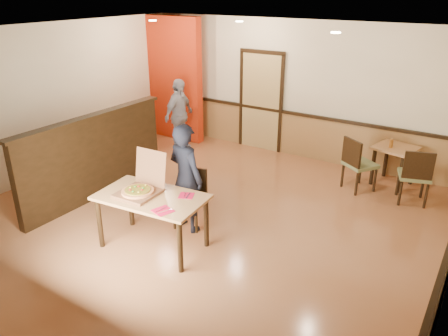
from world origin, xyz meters
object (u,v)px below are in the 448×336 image
object	(u,v)px
main_table	(152,203)
side_table	(395,156)
diner	(186,178)
side_chair_left	(357,162)
passerby	(179,115)
side_chair_right	(415,174)
diner_chair	(191,195)
pizza_box	(140,189)
condiment	(391,143)

from	to	relation	value
main_table	side_table	xyz separation A→B (m)	(2.29, 3.95, -0.12)
diner	side_chair_left	bearing A→B (deg)	-113.88
side_chair_left	passerby	xyz separation A→B (m)	(-3.91, -0.06, 0.26)
side_chair_right	diner	size ratio (longest dim) A/B	0.59
side_chair_right	side_table	distance (m)	0.78
main_table	diner_chair	xyz separation A→B (m)	(0.06, 0.80, -0.20)
side_table	side_chair_right	bearing A→B (deg)	-52.66
side_chair_right	side_table	xyz separation A→B (m)	(-0.47, 0.62, 0.02)
main_table	side_chair_right	size ratio (longest dim) A/B	1.59
diner_chair	side_chair_right	xyz separation A→B (m)	(2.70, 2.53, 0.05)
side_chair_left	diner	distance (m)	3.20
diner	main_table	bearing A→B (deg)	91.75
passerby	pizza_box	bearing A→B (deg)	-152.38
diner_chair	pizza_box	xyz separation A→B (m)	(-0.23, -0.82, 0.38)
pizza_box	condiment	distance (m)	4.56
diner	condiment	world-z (taller)	diner
main_table	side_chair_left	world-z (taller)	side_chair_left
diner_chair	passerby	size ratio (longest dim) A/B	0.55
side_chair_left	side_chair_right	size ratio (longest dim) A/B	0.99
side_chair_left	side_chair_right	distance (m)	0.96
main_table	side_chair_right	bearing A→B (deg)	44.37
diner	passerby	distance (m)	3.41
side_chair_left	side_table	world-z (taller)	side_chair_left
passerby	pizza_box	xyz separation A→B (m)	(1.93, -3.29, 0.06)
side_chair_left	passerby	bearing A→B (deg)	35.17
pizza_box	side_chair_right	bearing A→B (deg)	45.91
side_chair_left	diner	size ratio (longest dim) A/B	0.59
side_table	diner	size ratio (longest dim) A/B	0.49
main_table	diner_chair	world-z (taller)	diner_chair
side_table	pizza_box	bearing A→B (deg)	-121.86
side_table	passerby	xyz separation A→B (m)	(-4.40, -0.67, 0.24)
diner_chair	passerby	distance (m)	3.30
side_chair_left	passerby	distance (m)	3.91
side_table	passerby	bearing A→B (deg)	-171.29
side_chair_right	passerby	world-z (taller)	passerby
condiment	diner	bearing A→B (deg)	-123.61
diner_chair	diner	distance (m)	0.37
side_chair_right	diner	bearing A→B (deg)	27.08
diner_chair	pizza_box	world-z (taller)	pizza_box
main_table	condiment	xyz separation A→B (m)	(2.21, 3.87, 0.13)
side_chair_left	condiment	size ratio (longest dim) A/B	6.00
pizza_box	condiment	size ratio (longest dim) A/B	3.89
main_table	side_chair_left	size ratio (longest dim) A/B	1.60
side_table	diner_chair	bearing A→B (deg)	-125.32
diner	condiment	size ratio (longest dim) A/B	10.15
side_table	condiment	bearing A→B (deg)	-131.69
side_table	pizza_box	size ratio (longest dim) A/B	1.28
main_table	condiment	bearing A→B (deg)	54.22
side_chair_left	passerby	size ratio (longest dim) A/B	0.61
diner	pizza_box	bearing A→B (deg)	77.84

